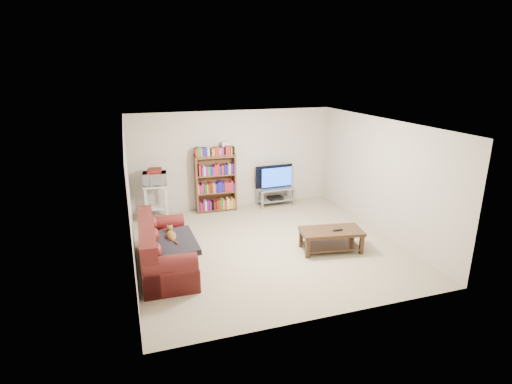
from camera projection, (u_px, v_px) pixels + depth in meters
name	position (u px, v px, depth m)	size (l,w,h in m)	color
floor	(267.00, 245.00, 7.90)	(5.00, 5.00, 0.00)	#BFAF8E
ceiling	(268.00, 124.00, 7.19)	(5.00, 5.00, 0.00)	white
wall_back	(234.00, 160.00, 9.82)	(5.00, 5.00, 0.00)	beige
wall_front	(331.00, 239.00, 5.28)	(5.00, 5.00, 0.00)	beige
wall_left	(130.00, 200.00, 6.81)	(5.00, 5.00, 0.00)	beige
wall_right	(381.00, 177.00, 8.28)	(5.00, 5.00, 0.00)	beige
sofa	(162.00, 252.00, 6.91)	(0.91, 2.02, 0.86)	#5A1817
blanket	(172.00, 243.00, 6.78)	(0.77, 1.00, 0.10)	black
cat	(171.00, 236.00, 6.92)	(0.22, 0.55, 0.16)	brown
coffee_table	(331.00, 236.00, 7.60)	(1.25, 0.76, 0.43)	#392414
remote	(338.00, 230.00, 7.53)	(0.19, 0.05, 0.02)	black
tv_stand	(275.00, 193.00, 10.14)	(0.94, 0.46, 0.46)	#999EA3
television	(276.00, 177.00, 10.01)	(0.99, 0.13, 0.57)	black
dvd_player	(275.00, 198.00, 10.17)	(0.37, 0.26, 0.06)	black
bookshelf	(216.00, 182.00, 9.63)	(0.98, 0.34, 1.41)	brown
shelf_clutter	(219.00, 150.00, 9.43)	(0.72, 0.23, 0.28)	silver
microwave_stand	(156.00, 198.00, 9.07)	(0.56, 0.43, 0.84)	silver
microwave	(155.00, 179.00, 8.94)	(0.52, 0.35, 0.29)	silver
game_boxes	(154.00, 171.00, 8.89)	(0.31, 0.27, 0.05)	maroon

